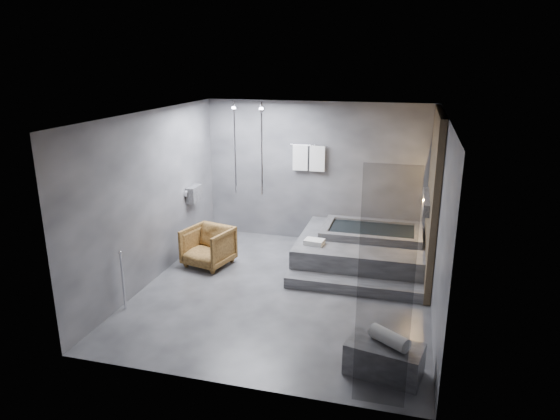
% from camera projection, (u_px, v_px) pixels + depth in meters
% --- Properties ---
extents(room, '(5.00, 5.04, 2.82)m').
position_uv_depth(room, '(314.00, 184.00, 7.63)').
color(room, '#2F2F32').
rests_on(room, ground).
extents(tub_deck, '(2.20, 2.00, 0.50)m').
position_uv_depth(tub_deck, '(361.00, 250.00, 9.02)').
color(tub_deck, '#343437').
rests_on(tub_deck, ground).
extents(tub_step, '(2.20, 0.36, 0.18)m').
position_uv_depth(tub_step, '(353.00, 286.00, 7.97)').
color(tub_step, '#343437').
rests_on(tub_step, ground).
extents(concrete_bench, '(0.95, 0.65, 0.39)m').
position_uv_depth(concrete_bench, '(384.00, 359.00, 5.85)').
color(concrete_bench, '#2F3032').
rests_on(concrete_bench, ground).
extents(driftwood_chair, '(0.92, 0.93, 0.70)m').
position_uv_depth(driftwood_chair, '(208.00, 247.00, 8.92)').
color(driftwood_chair, '#452B11').
rests_on(driftwood_chair, ground).
extents(rolled_towel, '(0.50, 0.42, 0.17)m').
position_uv_depth(rolled_towel, '(389.00, 338.00, 5.77)').
color(rolled_towel, white).
rests_on(rolled_towel, concrete_bench).
extents(deck_towel, '(0.35, 0.28, 0.09)m').
position_uv_depth(deck_towel, '(314.00, 242.00, 8.60)').
color(deck_towel, silver).
rests_on(deck_towel, tub_deck).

